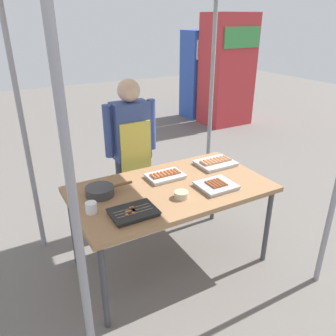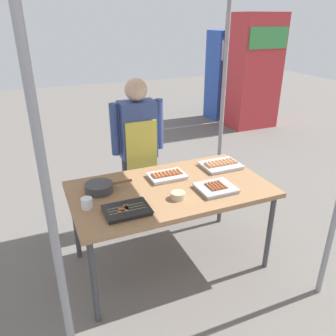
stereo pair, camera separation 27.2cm
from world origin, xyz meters
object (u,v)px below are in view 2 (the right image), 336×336
Objects in this scene: stall_table at (170,193)px; condiment_bowl at (178,195)px; tray_spring_rolls at (216,188)px; neighbor_stall_left at (228,75)px; tray_meat_skewers at (127,210)px; cooking_wok at (99,187)px; tray_pork_links at (221,165)px; neighbor_stall_right at (252,72)px; drink_cup_near_edge at (87,203)px; tray_grilled_sausages at (167,176)px; vendor_woman at (138,144)px.

stall_table is 0.21m from condiment_bowl.
tray_spring_rolls is 4.94m from neighbor_stall_left.
cooking_wok reaches higher than tray_meat_skewers.
condiment_bowl is (-0.61, -0.38, 0.00)m from tray_pork_links.
cooking_wok reaches higher than tray_pork_links.
neighbor_stall_right is (3.14, 3.46, 0.27)m from condiment_bowl.
neighbor_stall_left reaches higher than cooking_wok.
neighbor_stall_right reaches higher than neighbor_stall_left.
condiment_bowl is (0.53, -0.34, -0.01)m from cooking_wok.
neighbor_stall_left reaches higher than drink_cup_near_edge.
tray_grilled_sausages reaches higher than stall_table.
drink_cup_near_edge is at bearing -122.78° from cooking_wok.
drink_cup_near_edge reaches higher than tray_meat_skewers.
tray_spring_rolls is at bearing -125.98° from tray_pork_links.
neighbor_stall_left is at bearing 57.16° from tray_pork_links.
condiment_bowl is 0.90m from vendor_woman.
vendor_woman reaches higher than tray_meat_skewers.
tray_grilled_sausages is 0.45m from tray_spring_rolls.
drink_cup_near_edge is (-1.00, 0.12, 0.02)m from tray_spring_rolls.
stall_table is 0.69m from drink_cup_near_edge.
vendor_woman is at bearing 49.74° from drink_cup_near_edge.
neighbor_stall_left reaches higher than tray_meat_skewers.
condiment_bowl is at bearing -99.63° from tray_grilled_sausages.
neighbor_stall_right is at bearing 45.09° from tray_grilled_sausages.
tray_meat_skewers is (-0.44, -0.23, 0.07)m from stall_table.
neighbor_stall_left is (2.43, 3.76, 0.12)m from tray_pork_links.
tray_spring_rolls is (0.27, -0.36, -0.00)m from tray_grilled_sausages.
tray_grilled_sausages is 0.90× the size of tray_pork_links.
vendor_woman is at bearing 111.81° from tray_spring_rolls.
neighbor_stall_left is at bearing 46.87° from cooking_wok.
cooking_wok reaches higher than stall_table.
tray_pork_links is 1.30m from drink_cup_near_edge.
tray_meat_skewers is 5.42m from neighbor_stall_left.
stall_table is 4.61× the size of tray_pork_links.
neighbor_stall_left is (3.70, 4.01, 0.10)m from drink_cup_near_edge.
cooking_wok reaches higher than tray_spring_rolls.
drink_cup_near_edge is at bearing 173.20° from tray_spring_rolls.
stall_table is 0.37m from tray_spring_rolls.
drink_cup_near_edge is at bearing -161.88° from tray_grilled_sausages.
tray_meat_skewers is 0.40m from cooking_wok.
tray_grilled_sausages reaches higher than tray_meat_skewers.
condiment_bowl is at bearing -179.06° from tray_spring_rolls.
cooking_wok is (-0.55, 0.15, 0.09)m from stall_table.
cooking_wok is at bearing 158.72° from tray_spring_rolls.
tray_meat_skewers is 0.93× the size of tray_pork_links.
tray_spring_rolls is at bearing 3.57° from tray_meat_skewers.
cooking_wok is at bearing 57.22° from drink_cup_near_edge.
neighbor_stall_right reaches higher than stall_table.
condiment_bowl is at bearing 91.22° from vendor_woman.
stall_table is at bearing 28.06° from tray_meat_skewers.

